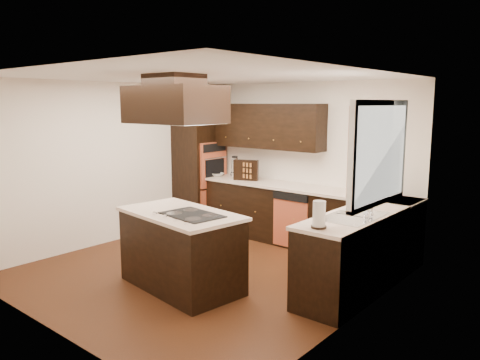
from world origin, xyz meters
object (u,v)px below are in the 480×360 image
at_px(oven_column, 199,166).
at_px(island, 181,251).
at_px(spice_rack, 246,170).
at_px(range_hood, 175,105).

relative_size(oven_column, island, 1.44).
height_order(oven_column, island, oven_column).
height_order(island, spice_rack, spice_rack).
height_order(island, range_hood, range_hood).
xyz_separation_m(island, range_hood, (-0.05, -0.01, 1.72)).
bearing_deg(spice_rack, range_hood, -93.42).
height_order(range_hood, spice_rack, range_hood).
distance_m(range_hood, spice_rack, 2.64).
relative_size(oven_column, spice_rack, 5.23).
distance_m(island, spice_rack, 2.51).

